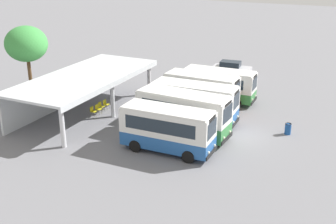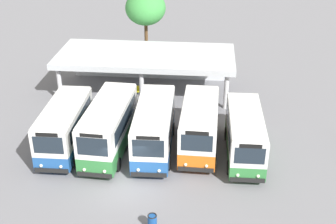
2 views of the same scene
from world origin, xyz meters
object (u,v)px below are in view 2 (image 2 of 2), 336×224
(city_bus_nearest_orange, at_px, (65,126))
(city_bus_middle_cream, at_px, (154,127))
(waiting_chair_fourth_seat, at_px, (161,91))
(city_bus_fourth_amber, at_px, (199,125))
(waiting_chair_middle_seat, at_px, (153,90))
(waiting_chair_end_by_column, at_px, (137,90))
(city_bus_fifth_blue, at_px, (245,134))
(city_bus_second_in_row, at_px, (109,126))
(waiting_chair_second_from_end, at_px, (145,91))
(litter_bin_apron, at_px, (152,222))

(city_bus_nearest_orange, xyz_separation_m, city_bus_middle_cream, (5.90, 0.37, 0.03))
(city_bus_middle_cream, distance_m, waiting_chair_fourth_seat, 8.51)
(city_bus_fourth_amber, bearing_deg, waiting_chair_middle_seat, 117.17)
(city_bus_nearest_orange, relative_size, waiting_chair_end_by_column, 7.78)
(city_bus_middle_cream, distance_m, waiting_chair_middle_seat, 8.64)
(city_bus_fifth_blue, bearing_deg, city_bus_fourth_amber, 167.59)
(city_bus_nearest_orange, xyz_separation_m, waiting_chair_fourth_seat, (5.42, 8.76, -1.27))
(city_bus_second_in_row, relative_size, waiting_chair_second_from_end, 8.53)
(city_bus_fifth_blue, xyz_separation_m, waiting_chair_second_from_end, (-7.71, 8.49, -1.18))
(city_bus_fourth_amber, bearing_deg, city_bus_second_in_row, -172.43)
(city_bus_fourth_amber, distance_m, waiting_chair_middle_seat, 9.06)
(waiting_chair_end_by_column, xyz_separation_m, litter_bin_apron, (3.29, -15.97, -0.07))
(city_bus_fourth_amber, bearing_deg, waiting_chair_second_from_end, 121.26)
(city_bus_second_in_row, bearing_deg, litter_bin_apron, -62.67)
(city_bus_second_in_row, relative_size, waiting_chair_fourth_seat, 8.53)
(city_bus_middle_cream, height_order, city_bus_fourth_amber, city_bus_middle_cream)
(city_bus_middle_cream, distance_m, litter_bin_apron, 7.73)
(waiting_chair_fourth_seat, bearing_deg, waiting_chair_end_by_column, 179.71)
(city_bus_second_in_row, bearing_deg, waiting_chair_end_by_column, 86.89)
(city_bus_middle_cream, distance_m, city_bus_fourth_amber, 2.99)
(city_bus_fourth_amber, bearing_deg, waiting_chair_fourth_seat, 113.45)
(city_bus_middle_cream, bearing_deg, city_bus_fifth_blue, -1.50)
(city_bus_second_in_row, relative_size, city_bus_fifth_blue, 1.07)
(city_bus_fifth_blue, distance_m, litter_bin_apron, 9.08)
(waiting_chair_end_by_column, distance_m, waiting_chair_fourth_seat, 2.00)
(city_bus_fourth_amber, height_order, waiting_chair_middle_seat, city_bus_fourth_amber)
(city_bus_nearest_orange, relative_size, city_bus_fifth_blue, 0.98)
(city_bus_middle_cream, distance_m, city_bus_fifth_blue, 5.90)
(city_bus_middle_cream, bearing_deg, waiting_chair_fourth_seat, 93.25)
(city_bus_fifth_blue, bearing_deg, waiting_chair_end_by_column, 134.39)
(city_bus_fifth_blue, xyz_separation_m, waiting_chair_end_by_column, (-8.38, 8.56, -1.18))
(city_bus_second_in_row, bearing_deg, city_bus_nearest_orange, -178.46)
(waiting_chair_second_from_end, bearing_deg, waiting_chair_fourth_seat, 2.48)
(city_bus_nearest_orange, relative_size, waiting_chair_fourth_seat, 7.78)
(city_bus_second_in_row, height_order, waiting_chair_second_from_end, city_bus_second_in_row)
(city_bus_fourth_amber, height_order, waiting_chair_end_by_column, city_bus_fourth_amber)
(city_bus_fourth_amber, xyz_separation_m, litter_bin_apron, (-2.14, -8.06, -1.36))
(waiting_chair_middle_seat, distance_m, waiting_chair_fourth_seat, 0.67)
(city_bus_middle_cream, xyz_separation_m, waiting_chair_second_from_end, (-1.81, 8.33, -1.30))
(city_bus_fifth_blue, distance_m, waiting_chair_end_by_column, 12.03)
(waiting_chair_middle_seat, bearing_deg, waiting_chair_end_by_column, -177.21)
(waiting_chair_second_from_end, xyz_separation_m, waiting_chair_middle_seat, (0.67, 0.13, 0.00))
(litter_bin_apron, bearing_deg, waiting_chair_fourth_seat, 94.61)
(city_bus_fourth_amber, xyz_separation_m, city_bus_fifth_blue, (2.95, -0.65, -0.11))
(city_bus_nearest_orange, bearing_deg, waiting_chair_fourth_seat, 58.25)
(city_bus_fifth_blue, bearing_deg, city_bus_second_in_row, -179.12)
(city_bus_middle_cream, height_order, litter_bin_apron, city_bus_middle_cream)
(city_bus_nearest_orange, height_order, litter_bin_apron, city_bus_nearest_orange)
(waiting_chair_end_by_column, height_order, waiting_chair_middle_seat, same)
(city_bus_second_in_row, height_order, waiting_chair_middle_seat, city_bus_second_in_row)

